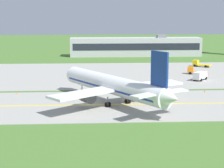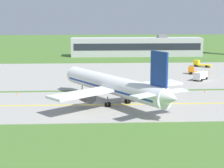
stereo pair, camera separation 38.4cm
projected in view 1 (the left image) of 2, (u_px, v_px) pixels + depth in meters
The scene contains 11 objects.
ground_plane at pixel (90, 105), 85.13m from camera, with size 500.00×500.00×0.00m, color #47702D.
taxiway_strip at pixel (90, 105), 85.12m from camera, with size 240.00×28.00×0.10m, color #9E9B93.
apron_pad at pixel (121, 74), 126.91m from camera, with size 140.00×52.00×0.10m, color #9E9B93.
taxiway_centreline at pixel (90, 105), 85.11m from camera, with size 220.00×0.60×0.01m, color yellow.
airplane_lead at pixel (114, 85), 85.39m from camera, with size 29.64×35.56×12.70m.
service_truck_baggage at pixel (199, 64), 142.60m from camera, with size 6.37×5.44×2.59m.
service_truck_fuel at pixel (200, 75), 114.85m from camera, with size 5.34×5.97×2.60m.
service_truck_catering at pixel (194, 71), 125.87m from camera, with size 6.72×3.94×2.59m.
terminal_building at pixel (136, 47), 176.15m from camera, with size 57.56×8.33×9.31m.
traffic_cone_near_edge at pixel (205, 91), 98.38m from camera, with size 0.44×0.44×0.60m, color orange.
traffic_cone_mid_edge at pixel (16, 94), 95.61m from camera, with size 0.44×0.44×0.60m, color orange.
Camera 1 is at (0.04, -83.01, 20.01)m, focal length 63.87 mm.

